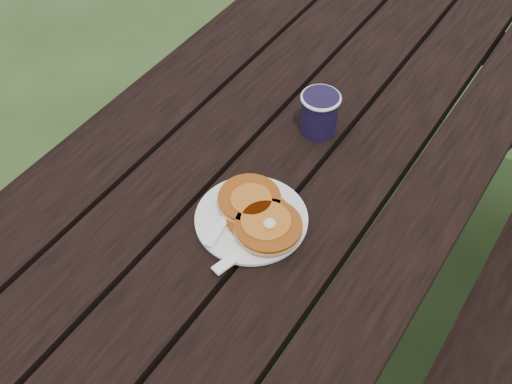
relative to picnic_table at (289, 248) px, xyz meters
The scene contains 7 objects.
ground 0.37m from the picnic_table, ahead, with size 60.00×60.00×0.00m, color #263D1A.
picnic_table is the anchor object (origin of this frame).
plate 0.45m from the picnic_table, 79.37° to the right, with size 0.20×0.20×0.01m, color white.
pancake_stack 0.47m from the picnic_table, 75.82° to the right, with size 0.18×0.15×0.04m.
knife 0.49m from the picnic_table, 73.82° to the right, with size 0.02×0.18×0.01m, color white.
fork 0.49m from the picnic_table, 87.68° to the right, with size 0.03×0.16×0.01m, color white, non-canonical shape.
coffee_cup 0.44m from the picnic_table, 64.42° to the left, with size 0.08×0.08×0.09m.
Camera 1 is at (0.46, -0.84, 1.68)m, focal length 45.00 mm.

